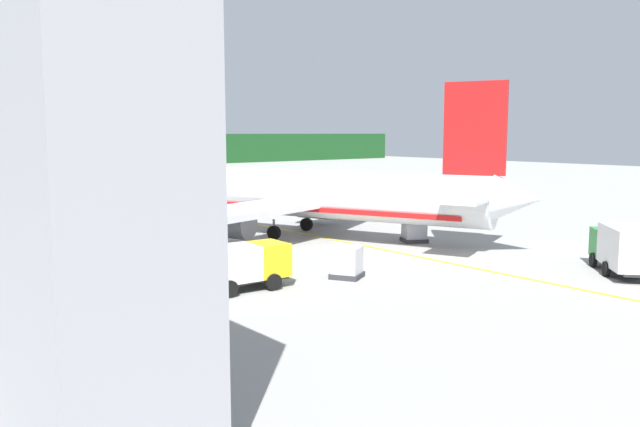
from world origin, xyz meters
TOP-DOWN VIEW (x-y plane):
  - ground at (0.00, 48.00)m, footprint 240.00×320.00m
  - distant_treeline at (0.00, 132.78)m, footprint 216.00×6.00m
  - airliner_foreground at (-12.87, 18.99)m, footprint 33.36×39.66m
  - airliner_mid_apron at (-13.59, 62.70)m, footprint 34.20×28.50m
  - airliner_far_taxiway at (20.71, 124.42)m, footprint 29.26×24.83m
  - service_truck_fuel at (-25.91, 4.78)m, footprint 5.96×2.66m
  - service_truck_baggage at (-26.28, 23.99)m, footprint 7.19×3.89m
  - service_truck_catering at (-33.64, 18.04)m, footprint 3.00×5.71m
  - service_truck_pushback at (-5.89, -6.12)m, footprint 5.91×5.73m
  - cargo_container_near at (-7.11, 9.45)m, footprint 2.42×2.42m
  - cargo_container_mid at (-31.56, 26.72)m, footprint 2.05×2.05m
  - cargo_container_far at (-19.23, 3.39)m, footprint 2.30×2.30m
  - crew_marshaller at (-23.23, 18.68)m, footprint 0.44×0.54m
  - crew_loader_left at (-20.30, 21.81)m, footprint 0.30×0.62m
  - apron_guide_line at (-11.32, 14.51)m, footprint 0.30×60.00m

SIDE VIEW (x-z plane):
  - ground at x=0.00m, z-range -0.20..0.00m
  - apron_guide_line at x=-11.32m, z-range 0.00..0.01m
  - cargo_container_far at x=-19.23m, z-range -0.05..1.88m
  - cargo_container_mid at x=-31.56m, z-range -0.06..1.94m
  - cargo_container_near at x=-7.11m, z-range -0.06..2.02m
  - crew_loader_left at x=-20.30m, z-range 0.16..1.89m
  - crew_marshaller at x=-23.23m, z-range 0.16..1.93m
  - service_truck_baggage at x=-26.28m, z-range -0.21..2.53m
  - service_truck_catering at x=-33.64m, z-range 0.19..2.59m
  - service_truck_fuel at x=-25.91m, z-range 0.21..2.62m
  - service_truck_pushback at x=-5.89m, z-range 0.14..3.10m
  - airliner_far_taxiway at x=20.71m, z-range -2.00..7.28m
  - airliner_mid_apron at x=-13.59m, z-range -2.12..7.75m
  - airliner_foreground at x=-12.87m, z-range -2.56..9.34m
  - distant_treeline at x=0.00m, z-range 0.00..8.06m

